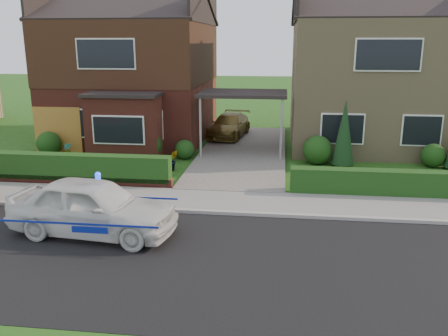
# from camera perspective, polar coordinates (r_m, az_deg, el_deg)

# --- Properties ---
(ground) EXTENTS (120.00, 120.00, 0.00)m
(ground) POSITION_cam_1_polar(r_m,az_deg,el_deg) (11.20, -2.54, -11.11)
(ground) COLOR #194813
(ground) RESTS_ON ground
(road) EXTENTS (60.00, 6.00, 0.02)m
(road) POSITION_cam_1_polar(r_m,az_deg,el_deg) (11.20, -2.54, -11.11)
(road) COLOR black
(road) RESTS_ON ground
(kerb) EXTENTS (60.00, 0.16, 0.12)m
(kerb) POSITION_cam_1_polar(r_m,az_deg,el_deg) (13.95, -0.47, -5.41)
(kerb) COLOR #9E9993
(kerb) RESTS_ON ground
(sidewalk) EXTENTS (60.00, 2.00, 0.10)m
(sidewalk) POSITION_cam_1_polar(r_m,az_deg,el_deg) (14.93, 0.06, -4.05)
(sidewalk) COLOR slate
(sidewalk) RESTS_ON ground
(driveway) EXTENTS (3.80, 12.00, 0.12)m
(driveway) POSITION_cam_1_polar(r_m,az_deg,el_deg) (21.53, 2.30, 1.95)
(driveway) COLOR #666059
(driveway) RESTS_ON ground
(house_left) EXTENTS (7.50, 9.53, 7.25)m
(house_left) POSITION_cam_1_polar(r_m,az_deg,el_deg) (24.98, -10.67, 12.22)
(house_left) COLOR maroon
(house_left) RESTS_ON ground
(house_right) EXTENTS (7.50, 8.06, 7.25)m
(house_right) POSITION_cam_1_polar(r_m,az_deg,el_deg) (24.28, 17.07, 11.40)
(house_right) COLOR tan
(house_right) RESTS_ON ground
(carport_link) EXTENTS (3.80, 3.00, 2.77)m
(carport_link) POSITION_cam_1_polar(r_m,az_deg,el_deg) (21.05, 2.36, 8.82)
(carport_link) COLOR black
(carport_link) RESTS_ON ground
(garage_door) EXTENTS (2.20, 0.10, 2.10)m
(garage_door) POSITION_cam_1_polar(r_m,az_deg,el_deg) (22.56, -19.34, 4.28)
(garage_door) COLOR #945B20
(garage_door) RESTS_ON ground
(dwarf_wall) EXTENTS (7.70, 0.25, 0.36)m
(dwarf_wall) POSITION_cam_1_polar(r_m,az_deg,el_deg) (17.61, -18.52, -1.41)
(dwarf_wall) COLOR maroon
(dwarf_wall) RESTS_ON ground
(hedge_left) EXTENTS (7.50, 0.55, 0.90)m
(hedge_left) POSITION_cam_1_polar(r_m,az_deg,el_deg) (17.79, -18.27, -1.83)
(hedge_left) COLOR #173812
(hedge_left) RESTS_ON ground
(hedge_right) EXTENTS (7.50, 0.55, 0.80)m
(hedge_right) POSITION_cam_1_polar(r_m,az_deg,el_deg) (16.54, 21.02, -3.34)
(hedge_right) COLOR #173812
(hedge_right) RESTS_ON ground
(shrub_left_far) EXTENTS (1.08, 1.08, 1.08)m
(shrub_left_far) POSITION_cam_1_polar(r_m,az_deg,el_deg) (22.36, -20.32, 2.77)
(shrub_left_far) COLOR #173812
(shrub_left_far) RESTS_ON ground
(shrub_left_mid) EXTENTS (1.32, 1.32, 1.32)m
(shrub_left_mid) POSITION_cam_1_polar(r_m,az_deg,el_deg) (20.49, -9.33, 2.81)
(shrub_left_mid) COLOR #173812
(shrub_left_mid) RESTS_ON ground
(shrub_left_near) EXTENTS (0.84, 0.84, 0.84)m
(shrub_left_near) POSITION_cam_1_polar(r_m,az_deg,el_deg) (20.44, -4.75, 2.24)
(shrub_left_near) COLOR #173812
(shrub_left_near) RESTS_ON ground
(shrub_right_near) EXTENTS (1.20, 1.20, 1.20)m
(shrub_right_near) POSITION_cam_1_polar(r_m,az_deg,el_deg) (19.84, 11.17, 2.14)
(shrub_right_near) COLOR #173812
(shrub_right_near) RESTS_ON ground
(shrub_right_mid) EXTENTS (0.96, 0.96, 0.96)m
(shrub_right_mid) POSITION_cam_1_polar(r_m,az_deg,el_deg) (20.82, 23.86, 1.39)
(shrub_right_mid) COLOR #173812
(shrub_right_mid) RESTS_ON ground
(conifer_a) EXTENTS (0.90, 0.90, 2.60)m
(conifer_a) POSITION_cam_1_polar(r_m,az_deg,el_deg) (19.60, 14.24, 3.90)
(conifer_a) COLOR black
(conifer_a) RESTS_ON ground
(police_car) EXTENTS (4.06, 4.58, 1.67)m
(police_car) POSITION_cam_1_polar(r_m,az_deg,el_deg) (12.80, -15.50, -4.59)
(police_car) COLOR silver
(police_car) RESTS_ON ground
(driveway_car) EXTENTS (2.15, 4.18, 1.16)m
(driveway_car) POSITION_cam_1_polar(r_m,az_deg,el_deg) (24.66, 0.62, 5.16)
(driveway_car) COLOR brown
(driveway_car) RESTS_ON driveway
(potted_plant_a) EXTENTS (0.37, 0.27, 0.67)m
(potted_plant_a) POSITION_cam_1_polar(r_m,az_deg,el_deg) (21.48, -18.25, 1.93)
(potted_plant_a) COLOR gray
(potted_plant_a) RESTS_ON ground
(potted_plant_b) EXTENTS (0.56, 0.53, 0.81)m
(potted_plant_b) POSITION_cam_1_polar(r_m,az_deg,el_deg) (18.63, -6.25, 0.88)
(potted_plant_b) COLOR gray
(potted_plant_b) RESTS_ON ground
(potted_plant_c) EXTENTS (0.47, 0.47, 0.73)m
(potted_plant_c) POSITION_cam_1_polar(r_m,az_deg,el_deg) (17.84, -6.87, 0.10)
(potted_plant_c) COLOR gray
(potted_plant_c) RESTS_ON ground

